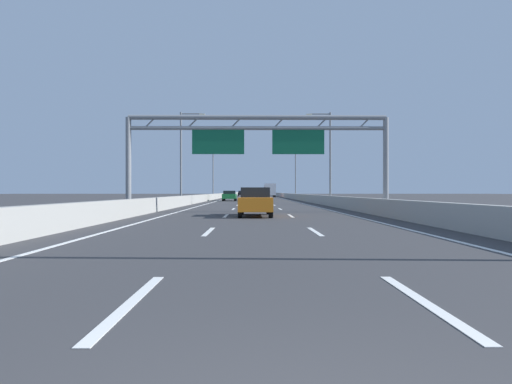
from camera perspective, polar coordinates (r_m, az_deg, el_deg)
ground_plane at (r=101.64m, az=-0.28°, el=-0.67°), size 260.00×260.00×0.00m
lane_dash_left_0 at (r=5.51m, az=-16.65°, el=-14.22°), size 0.16×3.00×0.01m
lane_dash_left_1 at (r=14.27m, az=-6.47°, el=-5.38°), size 0.16×3.00×0.01m
lane_dash_left_2 at (r=23.22m, az=-4.14°, el=-3.27°), size 0.16×3.00×0.01m
lane_dash_left_3 at (r=32.19m, az=-3.11°, el=-2.33°), size 0.16×3.00×0.01m
lane_dash_left_4 at (r=41.18m, az=-2.53°, el=-1.80°), size 0.16×3.00×0.01m
lane_dash_left_5 at (r=50.17m, az=-2.15°, el=-1.46°), size 0.16×3.00×0.01m
lane_dash_left_6 at (r=59.17m, az=-1.90°, el=-1.22°), size 0.16×3.00×0.01m
lane_dash_left_7 at (r=68.16m, az=-1.70°, el=-1.05°), size 0.16×3.00×0.01m
lane_dash_left_8 at (r=77.16m, az=-1.56°, el=-0.91°), size 0.16×3.00×0.01m
lane_dash_left_9 at (r=86.15m, az=-1.44°, el=-0.81°), size 0.16×3.00×0.01m
lane_dash_left_10 at (r=95.15m, az=-1.35°, el=-0.72°), size 0.16×3.00×0.01m
lane_dash_left_11 at (r=104.15m, az=-1.27°, el=-0.65°), size 0.16×3.00×0.01m
lane_dash_left_12 at (r=113.15m, az=-1.21°, el=-0.59°), size 0.16×3.00×0.01m
lane_dash_left_13 at (r=122.15m, az=-1.15°, el=-0.54°), size 0.16×3.00×0.01m
lane_dash_left_14 at (r=131.15m, az=-1.10°, el=-0.50°), size 0.16×3.00×0.01m
lane_dash_left_15 at (r=140.15m, az=-1.06°, el=-0.46°), size 0.16×3.00×0.01m
lane_dash_left_16 at (r=149.14m, az=-1.02°, el=-0.42°), size 0.16×3.00×0.01m
lane_dash_left_17 at (r=158.14m, az=-0.99°, el=-0.39°), size 0.16×3.00×0.01m
lane_dash_right_0 at (r=5.71m, az=21.89°, el=-13.72°), size 0.16×3.00×0.01m
lane_dash_right_1 at (r=14.35m, az=8.04°, el=-5.35°), size 0.16×3.00×0.01m
lane_dash_right_2 at (r=23.27m, az=4.76°, el=-3.26°), size 0.16×3.00×0.01m
lane_dash_right_3 at (r=32.23m, az=3.30°, el=-2.33°), size 0.16×3.00×0.01m
lane_dash_right_4 at (r=41.21m, az=2.48°, el=-1.80°), size 0.16×3.00×0.01m
lane_dash_right_5 at (r=50.19m, az=1.96°, el=-1.46°), size 0.16×3.00×0.01m
lane_dash_right_6 at (r=59.18m, az=1.59°, el=-1.22°), size 0.16×3.00×0.01m
lane_dash_right_7 at (r=68.18m, az=1.32°, el=-1.05°), size 0.16×3.00×0.01m
lane_dash_right_8 at (r=77.17m, az=1.12°, el=-0.91°), size 0.16×3.00×0.01m
lane_dash_right_9 at (r=86.17m, az=0.95°, el=-0.81°), size 0.16×3.00×0.01m
lane_dash_right_10 at (r=95.16m, az=0.82°, el=-0.72°), size 0.16×3.00×0.01m
lane_dash_right_11 at (r=104.16m, az=0.71°, el=-0.65°), size 0.16×3.00×0.01m
lane_dash_right_12 at (r=113.16m, az=0.62°, el=-0.59°), size 0.16×3.00×0.01m
lane_dash_right_13 at (r=122.16m, az=0.54°, el=-0.54°), size 0.16×3.00×0.01m
lane_dash_right_14 at (r=131.15m, az=0.47°, el=-0.50°), size 0.16×3.00×0.01m
lane_dash_right_15 at (r=140.15m, az=0.41°, el=-0.46°), size 0.16×3.00×0.01m
lane_dash_right_16 at (r=149.15m, az=0.36°, el=-0.42°), size 0.16×3.00×0.01m
lane_dash_right_17 at (r=158.15m, az=0.31°, el=-0.39°), size 0.16×3.00×0.01m
edge_line_left at (r=89.78m, az=-3.61°, el=-0.77°), size 0.16×176.00×0.01m
edge_line_right at (r=89.81m, az=3.10°, el=-0.77°), size 0.16×176.00×0.01m
barrier_left at (r=111.83m, az=-3.83°, el=-0.36°), size 0.45×220.00×0.95m
barrier_right at (r=111.87m, az=3.24°, el=-0.36°), size 0.45×220.00×0.95m
sign_gantry at (r=27.54m, az=0.22°, el=7.35°), size 17.20×0.36×6.36m
streetlamp_left_mid at (r=43.83m, az=-9.89°, el=5.37°), size 2.58×0.28×9.50m
streetlamp_right_mid at (r=43.93m, az=9.79°, el=5.36°), size 2.58×0.28×9.50m
streetlamp_left_far at (r=78.44m, az=-5.69°, el=3.04°), size 2.58×0.28×9.50m
streetlamp_right_far at (r=78.50m, az=5.24°, el=3.04°), size 2.58×0.28×9.50m
green_car at (r=59.90m, az=-3.62°, el=-0.48°), size 1.90×4.60×1.45m
black_car at (r=118.06m, az=-2.04°, el=-0.19°), size 1.75×4.67×1.51m
yellow_car at (r=59.24m, az=-0.10°, el=-0.50°), size 1.88×4.45×1.43m
silver_car at (r=94.86m, az=-0.38°, el=-0.27°), size 1.87×4.56×1.49m
orange_car at (r=23.17m, az=-0.10°, el=-1.32°), size 1.79×4.44×1.58m
box_truck at (r=97.35m, az=1.87°, el=0.30°), size 2.48×8.61×3.11m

